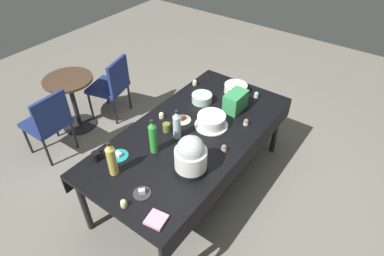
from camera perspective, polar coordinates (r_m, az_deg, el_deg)
ground at (r=3.65m, az=0.00°, el=-9.76°), size 9.00×9.00×0.00m
potluck_table at (r=3.17m, az=0.00°, el=-1.57°), size 2.20×1.10×0.75m
frosted_layer_cake at (r=3.17m, az=3.41°, el=1.27°), size 0.33×0.33×0.13m
slow_cooker at (r=2.65m, az=-0.22°, el=-4.83°), size 0.28×0.28×0.35m
glass_salad_bowl at (r=3.51m, az=1.74°, el=5.25°), size 0.22×0.22×0.09m
ceramic_snack_bowl at (r=3.70m, az=7.64°, el=6.87°), size 0.26×0.26×0.10m
dessert_plate_teal at (r=2.95m, az=-12.70°, el=-4.69°), size 0.17×0.17×0.04m
dessert_plate_charcoal at (r=2.62m, az=-8.73°, el=-11.14°), size 0.14×0.14×0.05m
dessert_plate_cream at (r=3.26m, az=-1.66°, el=1.53°), size 0.17×0.17×0.05m
cupcake_rose at (r=2.55m, az=-11.87°, el=-12.76°), size 0.05×0.05×0.07m
cupcake_lemon at (r=3.80m, az=0.49°, el=7.95°), size 0.05×0.05×0.07m
cupcake_berry at (r=3.29m, az=-5.40°, el=2.20°), size 0.05×0.05×0.07m
cupcake_cocoa at (r=2.92m, az=5.63°, el=-3.50°), size 0.05×0.05×0.07m
cupcake_vanilla at (r=3.24m, az=9.45°, el=1.04°), size 0.05×0.05×0.07m
cupcake_mint at (r=3.65m, az=11.19°, el=5.72°), size 0.05×0.05×0.07m
soda_bottle_ginger_ale at (r=2.71m, az=-13.88°, el=-5.33°), size 0.08×0.08×0.33m
soda_bottle_lime_soda at (r=2.84m, az=-6.84°, el=-1.61°), size 0.07×0.07×0.35m
soda_bottle_water at (r=2.98m, az=-2.68°, el=0.49°), size 0.07×0.07×0.30m
coffee_mug_black at (r=2.94m, az=-16.37°, el=-4.72°), size 0.11×0.07×0.08m
coffee_mug_olive at (r=3.12m, az=-4.45°, el=0.14°), size 0.11×0.07×0.09m
soda_carton at (r=3.39m, az=7.62°, el=4.66°), size 0.26×0.17×0.20m
paper_napkin_stack at (r=2.45m, az=-6.26°, el=-15.63°), size 0.16×0.16×0.02m
maroon_chair_left at (r=4.03m, az=-23.82°, el=1.18°), size 0.45×0.45×0.85m
maroon_chair_right at (r=4.45m, az=-13.84°, el=7.47°), size 0.54×0.54×0.85m
round_cafe_table at (r=4.38m, az=-20.29°, el=5.60°), size 0.60×0.60×0.72m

